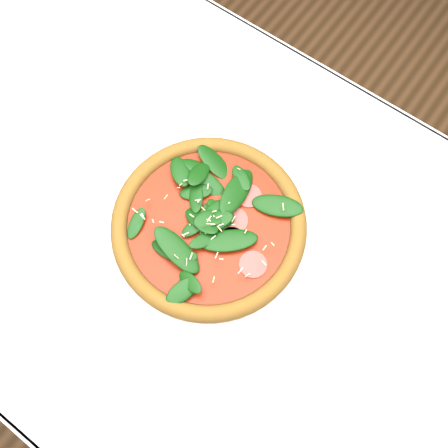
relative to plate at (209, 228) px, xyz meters
The scene contains 5 objects.
ground 0.76m from the plate, 167.73° to the right, with size 6.00×6.00×0.00m, color brown.
dining_table 0.12m from the plate, 167.73° to the right, with size 1.21×0.81×0.75m.
plate is the anchor object (origin of this frame).
pizza 0.02m from the plate, ahead, with size 0.40×0.40×0.04m.
saucer_near 0.30m from the plate, 42.48° to the right, with size 0.14×0.14×0.01m.
Camera 1 is at (0.24, -0.20, 1.53)m, focal length 40.00 mm.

